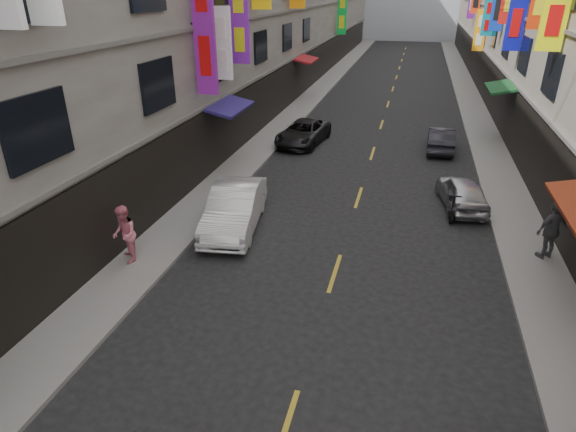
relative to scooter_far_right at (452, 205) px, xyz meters
The scene contains 11 objects.
sidewalk_left 21.18m from the scooter_far_right, 116.98° to the left, with size 2.00×90.00×0.12m, color slate.
sidewalk_right 19.02m from the scooter_far_right, 82.77° to the left, with size 2.00×90.00×0.12m, color slate.
street_awnings 6.20m from the scooter_far_right, 149.48° to the left, with size 13.99×35.20×0.41m.
lane_markings 16.28m from the scooter_far_right, 102.80° to the left, with size 0.12×80.20×0.01m.
scooter_far_right is the anchor object (origin of this frame).
car_left_mid 8.18m from the scooter_far_right, 158.51° to the right, with size 1.63×4.69×1.54m, color white.
car_left_far 10.72m from the scooter_far_right, 134.49° to the left, with size 2.08×4.51×1.25m, color black.
car_right_mid 1.05m from the scooter_far_right, 67.53° to the left, with size 1.46×3.64×1.24m, color #B3B4B8.
car_right_far 8.28m from the scooter_far_right, 91.42° to the left, with size 1.32×3.78×1.24m, color #24232B.
pedestrian_lfar 11.78m from the scooter_far_right, 148.06° to the right, with size 0.90×0.62×1.85m, color pink.
pedestrian_rfar 3.91m from the scooter_far_right, 44.55° to the right, with size 1.13×0.64×1.92m, color #515153.
Camera 1 is at (1.74, 5.54, 7.93)m, focal length 30.00 mm.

